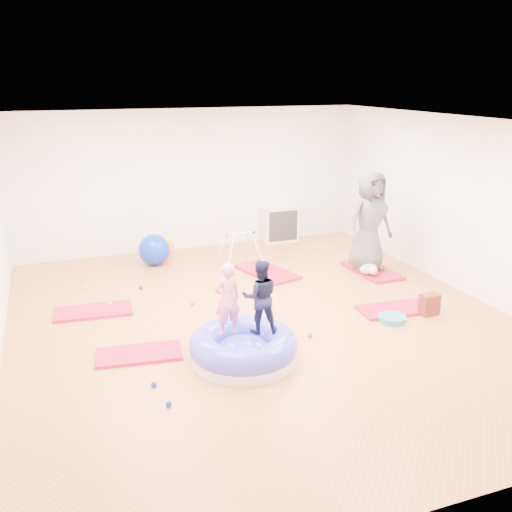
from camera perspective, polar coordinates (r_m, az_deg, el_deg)
name	(u,v)px	position (r m, az deg, el deg)	size (l,w,h in m)	color
room	(264,227)	(7.83, 0.76, 2.87)	(7.01, 8.01, 2.81)	#C07E42
gym_mat_front_left	(139,354)	(7.47, -11.62, -9.58)	(1.06, 0.53, 0.04)	#BF1E3E
gym_mat_mid_left	(93,311)	(8.91, -15.97, -5.32)	(1.13, 0.56, 0.05)	#BF1E3E
gym_mat_center_back	(267,272)	(10.25, 1.13, -1.59)	(1.24, 0.62, 0.05)	#BF1E3E
gym_mat_right	(395,309)	(8.89, 13.70, -5.19)	(1.10, 0.55, 0.05)	#BF1E3E
gym_mat_rear_right	(372,270)	(10.53, 11.52, -1.43)	(1.22, 0.61, 0.05)	#BF1E3E
inflatable_cushion	(243,348)	(7.15, -1.28, -9.21)	(1.35, 1.35, 0.42)	silver
child_pink	(227,295)	(6.91, -2.89, -3.97)	(0.34, 0.22, 0.92)	pink
child_navy	(260,293)	(6.97, 0.42, -3.71)	(0.45, 0.35, 0.93)	black
adult_caregiver	(370,221)	(10.29, 11.30, 3.49)	(0.87, 0.57, 1.79)	#4D4E57
infant	(370,269)	(10.19, 11.29, -1.32)	(0.33, 0.33, 0.19)	#AAC1D0
ball_pit_balls	(182,331)	(7.98, -7.41, -7.42)	(2.76, 4.00, 0.07)	#0C28BF
exercise_ball_blue	(154,250)	(10.80, -10.15, 0.62)	(0.59, 0.59, 0.59)	#0C28BF
exercise_ball_orange	(163,247)	(11.21, -9.31, 0.89)	(0.44, 0.44, 0.44)	orange
infant_play_gym	(240,242)	(10.86, -1.59, 1.42)	(0.72, 0.69, 0.55)	silver
cube_shelf	(280,224)	(12.16, 2.42, 3.19)	(0.75, 0.37, 0.75)	silver
balance_disc	(392,319)	(8.50, 13.45, -6.11)	(0.40, 0.40, 0.09)	teal
backpack	(429,305)	(8.83, 16.95, -4.67)	(0.28, 0.17, 0.32)	#A83522
yellow_toy	(214,351)	(7.43, -4.25, -9.46)	(0.21, 0.21, 0.03)	#FFFA22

